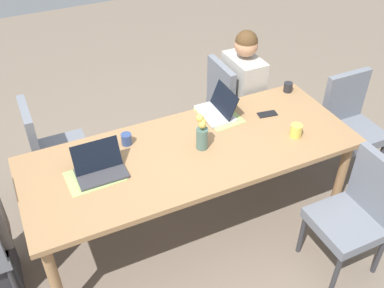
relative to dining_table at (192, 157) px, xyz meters
The scene contains 16 objects.
ground_plane 0.68m from the dining_table, ahead, with size 10.00×10.00×0.00m, color #756656.
dining_table is the anchor object (origin of this frame).
chair_far_left_mid 1.09m from the dining_table, 45.28° to the left, with size 0.44×0.44×0.90m.
person_far_left_mid 1.10m from the dining_table, 40.25° to the left, with size 0.36×0.40×1.19m.
chair_far_left_far 1.19m from the dining_table, 138.14° to the left, with size 0.44×0.44×0.90m.
chair_head_right_right_near 1.55m from the dining_table, ahead, with size 0.44×0.44×0.90m.
chair_near_right_mid 1.19m from the dining_table, 42.50° to the right, with size 0.44×0.44×0.90m.
flower_vase 0.20m from the dining_table, ahead, with size 0.08×0.09×0.27m.
placemat_head_left_left_near 0.70m from the dining_table, behind, with size 0.36×0.26×0.00m, color #9EBC66.
placemat_far_left_mid 0.48m from the dining_table, 38.31° to the left, with size 0.36×0.26×0.00m, color #9EBC66.
laptop_far_left_mid 0.50m from the dining_table, 40.32° to the left, with size 0.22×0.32×0.20m.
laptop_head_left_left_near 0.66m from the dining_table, behind, with size 0.32×0.22×0.20m.
coffee_mug_near_left 0.78m from the dining_table, 13.31° to the right, with size 0.09×0.09×0.10m, color #DBC64C.
coffee_mug_near_right 0.48m from the dining_table, 146.67° to the left, with size 0.08×0.08×0.08m, color #33477A.
coffee_mug_centre_left 1.12m from the dining_table, 19.00° to the left, with size 0.07×0.07×0.08m, color #232328.
phone_black 0.73m from the dining_table, 11.37° to the left, with size 0.15×0.07×0.01m, color black.
Camera 1 is at (-1.03, -2.20, 2.71)m, focal length 41.62 mm.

